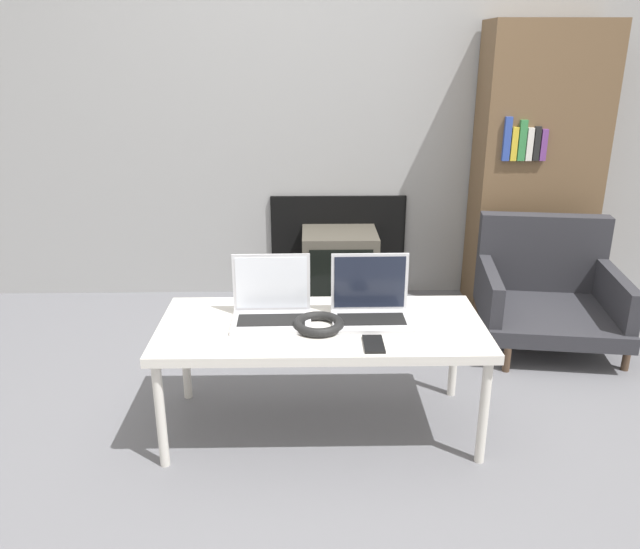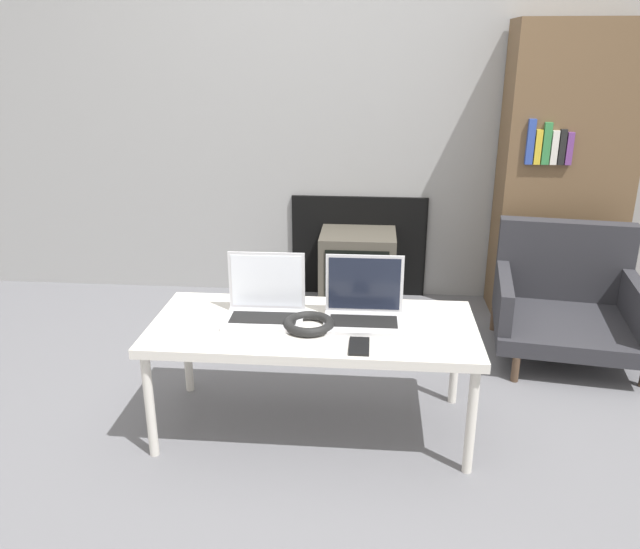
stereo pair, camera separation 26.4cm
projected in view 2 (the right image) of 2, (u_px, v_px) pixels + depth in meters
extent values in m
plane|color=slate|center=(310.00, 448.00, 2.41)|extent=(14.00, 14.00, 0.00)
cube|color=#999999|center=(339.00, 78.00, 3.56)|extent=(7.00, 0.06, 2.60)
cube|color=black|center=(359.00, 246.00, 3.85)|extent=(0.82, 0.03, 0.62)
cube|color=silver|center=(313.00, 328.00, 2.40)|extent=(1.25, 0.56, 0.04)
cylinder|color=silver|center=(150.00, 406.00, 2.30)|extent=(0.04, 0.04, 0.42)
cylinder|color=silver|center=(471.00, 421.00, 2.21)|extent=(0.04, 0.04, 0.42)
cylinder|color=silver|center=(187.00, 348.00, 2.75)|extent=(0.04, 0.04, 0.42)
cylinder|color=silver|center=(455.00, 358.00, 2.66)|extent=(0.04, 0.04, 0.42)
cube|color=silver|center=(264.00, 320.00, 2.41)|extent=(0.31, 0.21, 0.02)
cube|color=black|center=(264.00, 318.00, 2.41)|extent=(0.26, 0.12, 0.00)
cube|color=silver|center=(267.00, 281.00, 2.46)|extent=(0.30, 0.01, 0.23)
cube|color=white|center=(267.00, 281.00, 2.46)|extent=(0.28, 0.01, 0.21)
cube|color=silver|center=(363.00, 323.00, 2.38)|extent=(0.31, 0.21, 0.02)
cube|color=black|center=(363.00, 321.00, 2.38)|extent=(0.26, 0.12, 0.00)
cube|color=silver|center=(364.00, 284.00, 2.43)|extent=(0.30, 0.01, 0.23)
cube|color=black|center=(364.00, 284.00, 2.43)|extent=(0.28, 0.01, 0.21)
torus|color=black|center=(309.00, 324.00, 2.35)|extent=(0.19, 0.19, 0.04)
cube|color=black|center=(359.00, 346.00, 2.20)|extent=(0.07, 0.14, 0.01)
cube|color=#4C473D|center=(357.00, 269.00, 3.69)|extent=(0.44, 0.37, 0.45)
cube|color=black|center=(356.00, 280.00, 3.52)|extent=(0.36, 0.01, 0.35)
cube|color=#2D2D33|center=(565.00, 326.00, 3.09)|extent=(0.76, 0.76, 0.08)
cube|color=#2D2D33|center=(564.00, 260.00, 3.26)|extent=(0.68, 0.19, 0.42)
cube|color=#2D2D33|center=(503.00, 294.00, 3.10)|extent=(0.14, 0.61, 0.20)
cube|color=#2D2D33|center=(637.00, 305.00, 2.97)|extent=(0.14, 0.61, 0.20)
cylinder|color=#4C3828|center=(515.00, 369.00, 2.88)|extent=(0.04, 0.04, 0.12)
cylinder|color=#4C3828|center=(494.00, 319.00, 3.41)|extent=(0.04, 0.04, 0.12)
cylinder|color=#4C3828|center=(602.00, 323.00, 3.37)|extent=(0.04, 0.04, 0.12)
cube|color=brown|center=(564.00, 174.00, 3.44)|extent=(0.69, 0.30, 1.61)
cube|color=#2D479E|center=(531.00, 142.00, 3.24)|extent=(0.04, 0.02, 0.23)
cube|color=gold|center=(538.00, 147.00, 3.25)|extent=(0.03, 0.02, 0.18)
cube|color=#337F42|center=(547.00, 144.00, 3.24)|extent=(0.04, 0.02, 0.22)
cube|color=silver|center=(554.00, 148.00, 3.24)|extent=(0.03, 0.02, 0.18)
cube|color=black|center=(562.00, 147.00, 3.23)|extent=(0.03, 0.02, 0.18)
cube|color=#6B387F|center=(569.00, 149.00, 3.23)|extent=(0.03, 0.02, 0.17)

